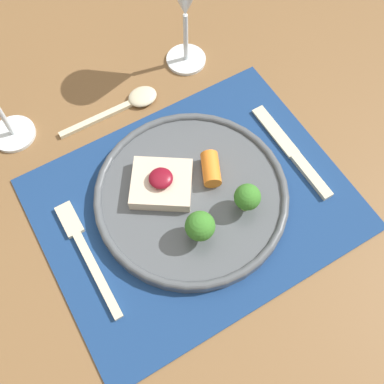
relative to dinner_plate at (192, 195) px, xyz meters
The scene contains 7 objects.
ground_plane 0.75m from the dinner_plate, 92.03° to the right, with size 8.00×8.00×0.00m, color #4C4742.
dining_table 0.09m from the dinner_plate, 92.03° to the right, with size 1.42×1.23×0.74m.
placemat 0.02m from the dinner_plate, 92.03° to the right, with size 0.44×0.34×0.00m, color navy.
dinner_plate is the anchor object (origin of this frame).
fork 0.17m from the dinner_plate, behind, with size 0.02×0.19×0.01m.
knife 0.17m from the dinner_plate, ahead, with size 0.02×0.19×0.01m.
spoon 0.20m from the dinner_plate, 89.11° to the left, with size 0.17×0.04×0.01m.
Camera 1 is at (-0.14, -0.24, 1.33)m, focal length 42.00 mm.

